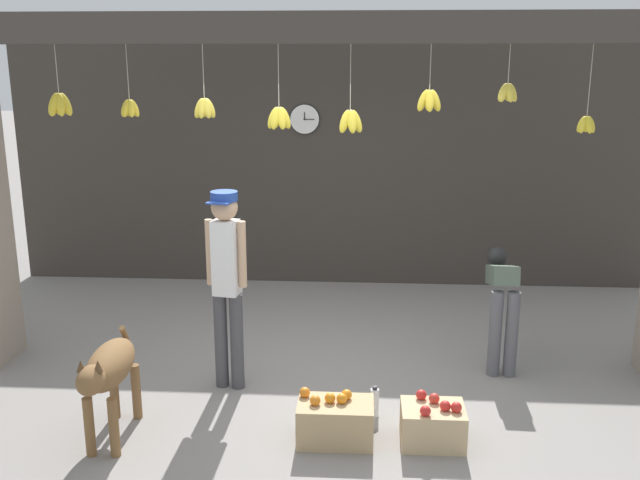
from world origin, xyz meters
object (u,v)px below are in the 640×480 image
object	(u,v)px
dog	(109,371)
fruit_crate_oranges	(335,421)
shopkeeper	(227,274)
worker_stooping	(502,296)
water_bottle	(375,402)
wall_clock	(305,119)
fruit_crate_apples	(433,424)

from	to	relation	value
dog	fruit_crate_oranges	xyz separation A→B (m)	(1.61, 0.08, -0.38)
shopkeeper	worker_stooping	size ratio (longest dim) A/B	1.68
water_bottle	wall_clock	xyz separation A→B (m)	(-0.81, 3.34, 1.88)
dog	wall_clock	bearing A→B (deg)	162.44
water_bottle	dog	bearing A→B (deg)	-166.37
shopkeeper	water_bottle	world-z (taller)	shopkeeper
water_bottle	wall_clock	distance (m)	3.92
worker_stooping	water_bottle	size ratio (longest dim) A/B	3.98
fruit_crate_oranges	water_bottle	world-z (taller)	fruit_crate_oranges
fruit_crate_oranges	wall_clock	size ratio (longest dim) A/B	1.53
wall_clock	fruit_crate_apples	bearing A→B (deg)	-71.71
dog	worker_stooping	bearing A→B (deg)	114.39
worker_stooping	fruit_crate_apples	xyz separation A→B (m)	(-0.71, -1.38, -0.51)
water_bottle	fruit_crate_oranges	bearing A→B (deg)	-127.00
shopkeeper	fruit_crate_apples	size ratio (longest dim) A/B	3.69
worker_stooping	wall_clock	world-z (taller)	wall_clock
worker_stooping	water_bottle	world-z (taller)	worker_stooping
dog	fruit_crate_apples	world-z (taller)	dog
worker_stooping	fruit_crate_oranges	distance (m)	2.04
dog	fruit_crate_oranges	world-z (taller)	dog
shopkeeper	fruit_crate_apples	bearing A→B (deg)	163.86
fruit_crate_oranges	fruit_crate_apples	size ratio (longest dim) A/B	1.21
fruit_crate_apples	wall_clock	bearing A→B (deg)	108.29
dog	worker_stooping	xyz separation A→B (m)	(3.02, 1.47, 0.12)
worker_stooping	fruit_crate_apples	size ratio (longest dim) A/B	2.20
dog	worker_stooping	distance (m)	3.36
fruit_crate_apples	wall_clock	size ratio (longest dim) A/B	1.27
fruit_crate_oranges	water_bottle	distance (m)	0.48
fruit_crate_oranges	wall_clock	world-z (taller)	wall_clock
worker_stooping	dog	bearing A→B (deg)	-151.85
worker_stooping	wall_clock	xyz separation A→B (m)	(-1.93, 2.33, 1.33)
fruit_crate_oranges	fruit_crate_apples	world-z (taller)	fruit_crate_oranges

